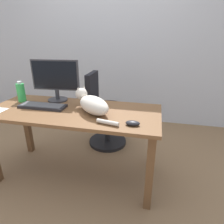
% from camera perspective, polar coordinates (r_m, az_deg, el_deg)
% --- Properties ---
extents(ground_plane, '(8.00, 8.00, 0.00)m').
position_cam_1_polar(ground_plane, '(2.17, -9.84, -17.10)').
color(ground_plane, '#846647').
extents(back_wall, '(6.00, 0.04, 2.60)m').
position_cam_1_polar(back_wall, '(3.16, -0.30, 20.86)').
color(back_wall, silver).
rests_on(back_wall, ground_plane).
extents(desk, '(1.57, 0.66, 0.71)m').
position_cam_1_polar(desk, '(1.86, -11.04, -2.28)').
color(desk, brown).
rests_on(desk, ground_plane).
extents(office_chair, '(0.48, 0.48, 0.93)m').
position_cam_1_polar(office_chair, '(2.48, -2.47, -0.78)').
color(office_chair, black).
rests_on(office_chair, ground_plane).
extents(monitor, '(0.48, 0.20, 0.41)m').
position_cam_1_polar(monitor, '(2.06, -16.08, 9.24)').
color(monitor, '#333338').
rests_on(monitor, desk).
extents(keyboard, '(0.44, 0.15, 0.03)m').
position_cam_1_polar(keyboard, '(1.96, -19.44, 1.69)').
color(keyboard, '#232328').
rests_on(keyboard, desk).
extents(cat, '(0.48, 0.43, 0.20)m').
position_cam_1_polar(cat, '(1.71, -5.75, 2.40)').
color(cat, silver).
rests_on(cat, desk).
extents(computer_mouse, '(0.11, 0.06, 0.04)m').
position_cam_1_polar(computer_mouse, '(1.49, 6.04, -3.24)').
color(computer_mouse, '#232328').
rests_on(computer_mouse, desk).
extents(water_bottle, '(0.08, 0.08, 0.21)m').
position_cam_1_polar(water_bottle, '(2.19, -24.92, 5.23)').
color(water_bottle, green).
rests_on(water_bottle, desk).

